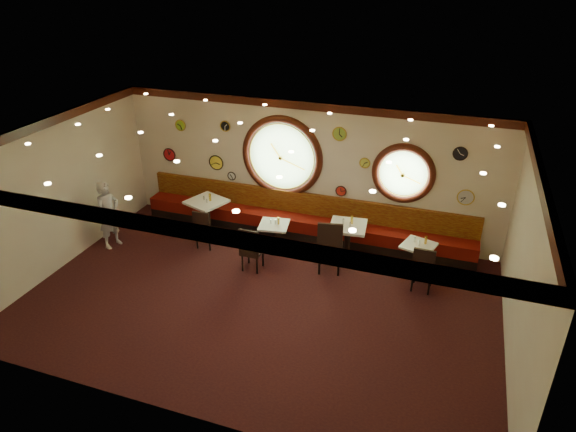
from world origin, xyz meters
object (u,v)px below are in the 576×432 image
Objects in this scene: table_a at (207,213)px; chair_b at (251,247)px; table_b at (274,234)px; condiment_d_bottle at (426,240)px; condiment_b_bottle at (278,221)px; condiment_a_pepper at (207,201)px; table_c at (347,238)px; condiment_a_salt at (204,198)px; condiment_a_bottle at (210,197)px; condiment_b_pepper at (276,222)px; condiment_b_salt at (271,221)px; chair_d at (423,267)px; chair_a at (204,227)px; condiment_c_salt at (343,221)px; condiment_d_pepper at (419,243)px; chair_c at (330,244)px; table_d at (417,255)px; condiment_c_pepper at (350,224)px; waiter at (109,215)px; condiment_c_bottle at (352,220)px; condiment_d_salt at (415,240)px.

chair_b is (1.61, -1.17, 0.03)m from table_a.
condiment_d_bottle is at bearing 3.90° from table_b.
table_b is at bearing -160.96° from condiment_b_bottle.
table_c is at bearing 0.98° from condiment_a_pepper.
condiment_a_bottle reaches higher than condiment_a_salt.
table_b is 0.32m from condiment_b_pepper.
chair_b reaches higher than condiment_a_pepper.
condiment_a_salt reaches higher than condiment_b_salt.
chair_d reaches higher than condiment_a_pepper.
condiment_a_pepper reaches higher than chair_a.
condiment_c_salt is 1.24× the size of condiment_a_pepper.
chair_a is 4.74m from condiment_d_pepper.
condiment_c_salt is at bearing 9.97° from chair_a.
condiment_d_bottle is at bearing 8.64° from chair_c.
condiment_c_pepper reaches higher than table_d.
waiter is at bearing -170.71° from table_d.
condiment_d_pepper is (3.15, 0.09, 0.31)m from table_b.
chair_d is 5.24m from condiment_a_salt.
condiment_a_salt is 3.54m from condiment_c_pepper.
condiment_c_salt is 0.65× the size of condiment_d_bottle.
condiment_a_salt is at bearing 178.48° from table_d.
chair_c reaches higher than condiment_c_bottle.
chair_b is 3.45× the size of condiment_c_bottle.
table_a is 4.94m from table_d.
table_d is at bearing -2.79° from table_c.
condiment_c_pepper is (-1.37, -0.05, 0.16)m from condiment_d_salt.
chair_a is at bearing -178.47° from chair_d.
chair_c is (1.59, 0.46, 0.12)m from chair_b.
chair_c is at bearing -157.75° from condiment_d_salt.
condiment_b_salt is 1.77m from condiment_c_pepper.
chair_d is 0.64m from condiment_d_pepper.
condiment_c_pepper reaches higher than condiment_d_salt.
chair_a is at bearing -166.19° from table_b.
condiment_d_pepper is 0.18m from condiment_d_bottle.
condiment_a_pepper is (-1.65, 0.16, 0.18)m from condiment_b_salt.
condiment_d_salt is at bearing 138.24° from table_d.
chair_d is 6.04× the size of condiment_d_salt.
table_b is at bearing -176.10° from condiment_d_bottle.
condiment_d_pepper is (1.75, 0.54, 0.05)m from chair_c.
table_b is 1.78m from condiment_c_bottle.
condiment_c_salt is at bearing 8.65° from condiment_b_pepper.
chair_c is 1.40m from condiment_b_bottle.
condiment_b_pepper is (0.22, 0.93, 0.17)m from chair_b.
table_a is 1.36× the size of chair_c.
table_d is 1.03× the size of chair_c.
chair_d is at bearing -74.72° from condiment_d_pepper.
condiment_d_salt is at bearing -0.35° from table_a.
table_d is at bearing 4.81° from chair_a.
condiment_b_salt is 0.68× the size of condiment_b_bottle.
chair_c reaches higher than condiment_b_salt.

